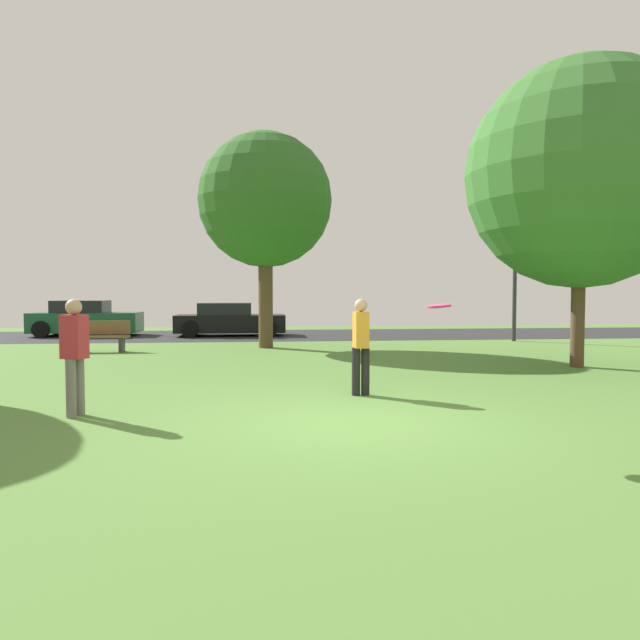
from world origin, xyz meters
The scene contains 11 objects.
ground_plane centered at (0.00, 0.00, 0.00)m, with size 44.00×44.00×0.00m, color #547F38.
road_strip centered at (0.00, 16.00, 0.00)m, with size 44.00×6.40×0.01m, color #28282B.
oak_tree_left centered at (-0.97, 10.66, 4.53)m, with size 4.12×4.12×6.62m.
maple_tree_near centered at (6.09, 5.18, 4.38)m, with size 5.16×5.16×6.96m.
person_catcher centered at (-3.73, 0.86, 0.89)m, with size 0.38×0.33×1.62m.
person_bystander centered at (0.48, 2.07, 0.88)m, with size 0.30×0.33×1.61m.
frisbee_disc centered at (0.77, -1.18, 1.56)m, with size 0.32×0.32×0.05m.
parked_car_green centered at (-7.99, 16.36, 0.65)m, with size 4.10×1.94×1.40m.
parked_car_black centered at (-2.33, 15.81, 0.61)m, with size 4.27×2.00×1.31m.
park_bench centered at (-5.72, 9.85, 0.46)m, with size 1.60×0.45×0.90m.
street_lamp_post centered at (7.80, 12.20, 2.25)m, with size 0.14×0.14×4.50m, color #2D2D33.
Camera 1 is at (-1.22, -7.40, 1.71)m, focal length 32.56 mm.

